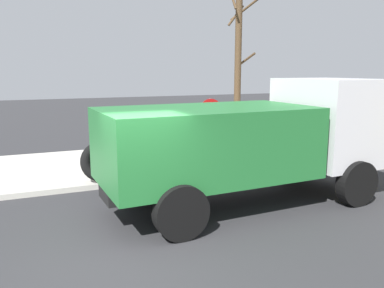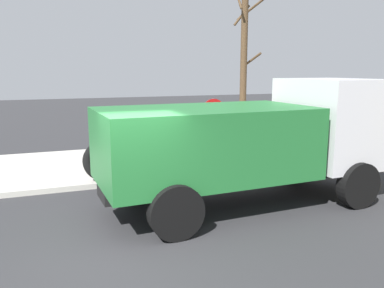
# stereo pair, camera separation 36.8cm
# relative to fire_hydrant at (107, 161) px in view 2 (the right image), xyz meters

# --- Properties ---
(ground_plane) EXTENTS (80.00, 80.00, 0.00)m
(ground_plane) POSITION_rel_fire_hydrant_xyz_m (-0.40, -4.80, -0.59)
(ground_plane) COLOR #2D2D30
(sidewalk_curb) EXTENTS (36.00, 5.00, 0.15)m
(sidewalk_curb) POSITION_rel_fire_hydrant_xyz_m (-0.40, 1.70, -0.51)
(sidewalk_curb) COLOR #BCB7AD
(sidewalk_curb) RESTS_ON ground
(fire_hydrant) EXTENTS (0.22, 0.50, 0.82)m
(fire_hydrant) POSITION_rel_fire_hydrant_xyz_m (0.00, 0.00, 0.00)
(fire_hydrant) COLOR yellow
(fire_hydrant) RESTS_ON sidewalk_curb
(loose_tire) EXTENTS (1.16, 0.68, 1.14)m
(loose_tire) POSITION_rel_fire_hydrant_xyz_m (-0.19, -0.55, 0.13)
(loose_tire) COLOR black
(loose_tire) RESTS_ON sidewalk_curb
(stop_sign) EXTENTS (0.76, 0.08, 2.21)m
(stop_sign) POSITION_rel_fire_hydrant_xyz_m (3.21, -0.46, 1.10)
(stop_sign) COLOR gray
(stop_sign) RESTS_ON sidewalk_curb
(dump_truck_green) EXTENTS (7.10, 3.05, 3.00)m
(dump_truck_green) POSITION_rel_fire_hydrant_xyz_m (3.04, -3.33, 1.02)
(dump_truck_green) COLOR #237033
(dump_truck_green) RESTS_ON ground
(bare_tree) EXTENTS (1.42, 1.41, 6.49)m
(bare_tree) POSITION_rel_fire_hydrant_xyz_m (5.56, 2.08, 2.64)
(bare_tree) COLOR #4C3823
(bare_tree) RESTS_ON sidewalk_curb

